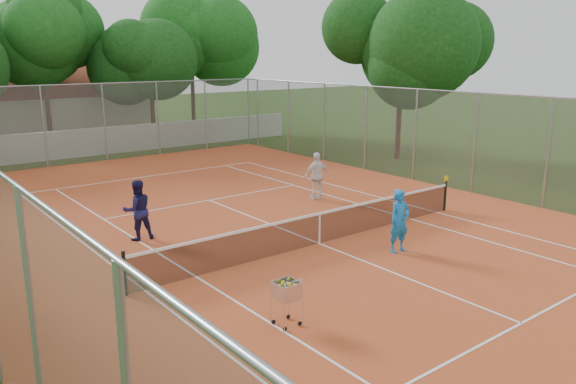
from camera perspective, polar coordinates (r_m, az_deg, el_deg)
ground at (r=16.65m, az=3.19°, el=-5.32°), size 120.00×120.00×0.00m
court_pad at (r=16.65m, az=3.19°, el=-5.29°), size 18.00×34.00×0.02m
court_lines at (r=16.65m, az=3.19°, el=-5.25°), size 10.98×23.78×0.01m
tennis_net at (r=16.49m, az=3.21°, el=-3.65°), size 11.88×0.10×0.98m
perimeter_fence at (r=16.11m, az=3.28°, el=1.41°), size 18.00×34.00×4.00m
boundary_wall at (r=32.86m, az=-19.19°, el=4.83°), size 26.00×0.30×1.50m
clubhouse at (r=41.80m, az=-26.53°, el=7.93°), size 16.40×9.00×4.40m
tropical_trees at (r=35.38m, az=-21.38°, el=12.18°), size 29.00×19.00×10.00m
player_near at (r=16.01m, az=11.26°, el=-2.91°), size 0.71×0.52×1.80m
player_far_left at (r=17.34m, az=-15.04°, el=-1.78°), size 0.95×0.77×1.83m
player_far_right at (r=21.48m, az=2.98°, el=1.65°), size 1.15×0.72×1.82m
ball_hopper at (r=11.67m, az=-0.15°, el=-11.08°), size 0.56×0.56×1.05m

